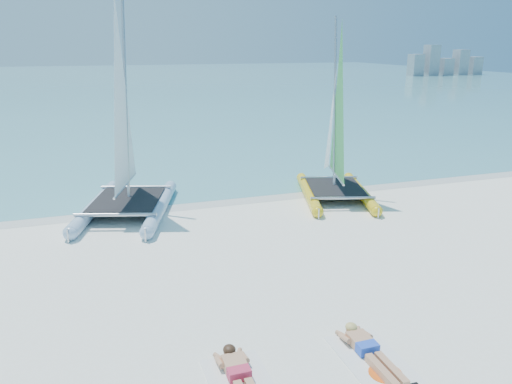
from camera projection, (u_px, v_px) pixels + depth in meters
ground at (287, 263)px, 12.35m from camera, size 140.00×140.00×0.00m
sea at (118, 82)px, 69.58m from camera, size 140.00×115.00×0.01m
wet_sand_strip at (228, 199)px, 17.35m from camera, size 140.00×1.40×0.01m
distant_skyline at (444, 63)px, 84.49m from camera, size 14.00×2.00×5.00m
catamaran_blue at (124, 147)px, 15.50m from camera, size 3.93×5.73×7.13m
catamaran_yellow at (335, 139)px, 17.44m from camera, size 3.44×5.10×6.33m
sunbather_a at (240, 375)px, 7.97m from camera, size 0.37×1.73×0.26m
towel_b at (374, 361)px, 8.50m from camera, size 1.00×1.85×0.02m
sunbather_b at (369, 350)px, 8.64m from camera, size 0.37×1.73×0.26m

